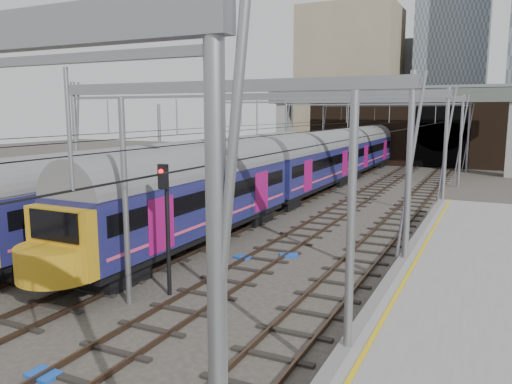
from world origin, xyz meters
The scene contains 12 objects.
ground centered at (0.00, 0.00, 0.00)m, with size 160.00×160.00×0.00m, color #38332D.
tracks centered at (0.00, 15.00, 0.02)m, with size 14.40×80.00×0.22m.
overhead_line centered at (0.00, 21.49, 6.57)m, with size 16.80×80.00×8.00m.
retaining_wall centered at (1.40, 51.93, 4.33)m, with size 28.00×2.75×9.00m.
overbridge centered at (0.00, 46.00, 7.27)m, with size 28.00×3.00×9.25m.
city_skyline centered at (2.73, 70.48, 17.09)m, with size 37.50×27.50×60.00m.
train_main centered at (-2.00, 34.42, 2.56)m, with size 2.91×67.27×4.97m.
train_second centered at (-6.00, 16.24, 2.47)m, with size 2.78×32.17×4.79m.
signal_near_centre centered at (0.76, 3.23, 3.01)m, with size 0.36×0.46×4.76m.
equip_cover_a centered at (1.23, -2.73, 0.05)m, with size 0.82×0.58×0.10m, color #184AB8.
equip_cover_b centered at (1.06, 8.48, 0.04)m, with size 0.74×0.52×0.09m, color #184AB8.
equip_cover_c centered at (2.82, 9.67, 0.05)m, with size 0.82×0.58×0.10m, color #184AB8.
Camera 1 is at (11.04, -10.83, 6.54)m, focal length 35.00 mm.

